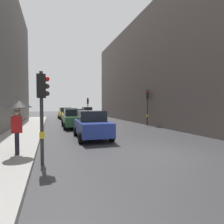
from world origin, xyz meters
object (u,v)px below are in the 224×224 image
object	(u,v)px
traffic_light_mid_street	(147,101)
traffic_light_near_left	(42,100)
pedestrian_with_umbrella	(18,112)
traffic_light_far_median	(88,104)
car_white_compact	(87,112)
car_yellow_taxi	(65,113)
car_blue_van	(92,125)
car_silver_hatchback	(70,115)
car_green_estate	(74,118)

from	to	relation	value
traffic_light_mid_street	traffic_light_near_left	world-z (taller)	traffic_light_mid_street
traffic_light_near_left	pedestrian_with_umbrella	size ratio (longest dim) A/B	1.55
traffic_light_far_median	car_white_compact	bearing A→B (deg)	80.31
traffic_light_mid_street	car_yellow_taxi	world-z (taller)	traffic_light_mid_street
car_blue_van	car_silver_hatchback	bearing A→B (deg)	91.03
traffic_light_near_left	car_white_compact	size ratio (longest dim) A/B	0.77
car_blue_van	car_white_compact	distance (m)	24.66
traffic_light_near_left	car_blue_van	bearing A→B (deg)	58.05
traffic_light_far_median	pedestrian_with_umbrella	world-z (taller)	traffic_light_far_median
traffic_light_mid_street	car_green_estate	size ratio (longest dim) A/B	0.88
traffic_light_near_left	car_green_estate	xyz separation A→B (m)	(2.33, 10.30, -1.40)
traffic_light_far_median	pedestrian_with_umbrella	size ratio (longest dim) A/B	1.53
traffic_light_mid_street	car_silver_hatchback	world-z (taller)	traffic_light_mid_street
traffic_light_far_median	car_yellow_taxi	world-z (taller)	traffic_light_far_median
traffic_light_mid_street	traffic_light_far_median	world-z (taller)	traffic_light_mid_street
traffic_light_mid_street	car_blue_van	xyz separation A→B (m)	(-6.98, -5.27, -1.68)
car_silver_hatchback	car_white_compact	bearing A→B (deg)	70.88
car_green_estate	pedestrian_with_umbrella	distance (m)	9.78
car_yellow_taxi	car_green_estate	bearing A→B (deg)	-90.75
traffic_light_near_left	car_blue_van	size ratio (longest dim) A/B	0.78
traffic_light_mid_street	traffic_light_far_median	bearing A→B (deg)	109.90
pedestrian_with_umbrella	car_yellow_taxi	bearing A→B (deg)	80.56
traffic_light_far_median	car_blue_van	bearing A→B (deg)	-100.39
car_silver_hatchback	car_white_compact	world-z (taller)	same
car_blue_van	car_yellow_taxi	distance (m)	17.25
traffic_light_far_median	car_blue_van	world-z (taller)	traffic_light_far_median
pedestrian_with_umbrella	car_blue_van	bearing A→B (deg)	41.72
traffic_light_far_median	car_green_estate	bearing A→B (deg)	-108.13
pedestrian_with_umbrella	car_silver_hatchback	bearing A→B (deg)	76.40
car_yellow_taxi	car_green_estate	xyz separation A→B (m)	(-0.15, -11.37, 0.00)
car_silver_hatchback	pedestrian_with_umbrella	xyz separation A→B (m)	(-3.49, -14.43, 0.96)
car_blue_van	pedestrian_with_umbrella	distance (m)	5.04
traffic_light_mid_street	car_yellow_taxi	size ratio (longest dim) A/B	0.86
car_silver_hatchback	car_green_estate	xyz separation A→B (m)	(-0.22, -5.27, 0.00)
car_white_compact	car_blue_van	bearing A→B (deg)	-100.16
traffic_light_far_median	traffic_light_near_left	world-z (taller)	traffic_light_near_left
traffic_light_near_left	car_green_estate	world-z (taller)	traffic_light_near_left
car_green_estate	pedestrian_with_umbrella	size ratio (longest dim) A/B	1.97
car_silver_hatchback	traffic_light_mid_street	bearing A→B (deg)	-39.24
traffic_light_near_left	car_green_estate	size ratio (longest dim) A/B	0.78
car_green_estate	car_silver_hatchback	bearing A→B (deg)	87.56
traffic_light_far_median	traffic_light_near_left	xyz separation A→B (m)	(-5.75, -20.73, 0.03)
pedestrian_with_umbrella	traffic_light_mid_street	bearing A→B (deg)	38.74
car_blue_van	pedestrian_with_umbrella	size ratio (longest dim) A/B	1.98
traffic_light_near_left	car_blue_van	distance (m)	5.40
car_silver_hatchback	car_blue_van	bearing A→B (deg)	-88.97
traffic_light_far_median	car_white_compact	distance (m)	8.20
car_silver_hatchback	car_green_estate	bearing A→B (deg)	-92.44
car_green_estate	car_white_compact	bearing A→B (deg)	75.45
traffic_light_far_median	car_white_compact	world-z (taller)	traffic_light_far_median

